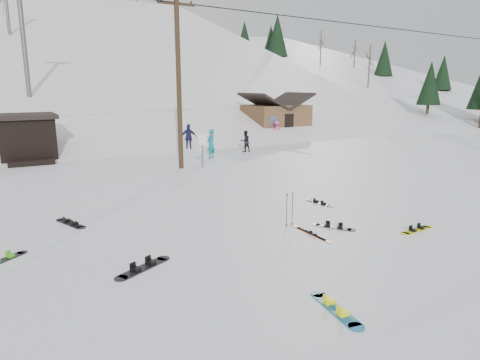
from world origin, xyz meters
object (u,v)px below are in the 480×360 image
hero_snowboard (336,309)px  cabin (276,119)px  hero_skis (311,233)px  utility_pole (179,80)px

hero_snowboard → cabin: bearing=-23.4°
cabin → hero_skis: cabin is taller
utility_pole → hero_skis: size_ratio=5.26×
cabin → hero_skis: bearing=-121.9°
utility_pole → cabin: 16.71m
utility_pole → hero_skis: (-0.58, -11.79, -4.66)m
cabin → hero_skis: size_ratio=3.15×
cabin → hero_snowboard: bearing=-122.0°
hero_snowboard → hero_skis: (2.41, 3.77, -0.00)m
hero_skis → utility_pole: bearing=87.2°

